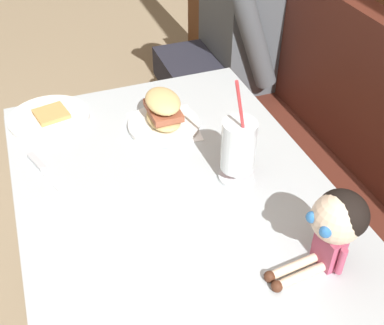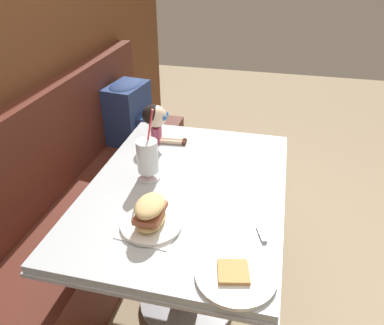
{
  "view_description": "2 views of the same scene",
  "coord_description": "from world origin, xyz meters",
  "px_view_note": "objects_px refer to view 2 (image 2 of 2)",
  "views": [
    {
      "loc": [
        0.88,
        -0.1,
        1.6
      ],
      "look_at": [
        0.04,
        0.21,
        0.85
      ],
      "focal_mm": 44.74,
      "sensor_mm": 36.0,
      "label": 1
    },
    {
      "loc": [
        -1.24,
        -0.14,
        1.63
      ],
      "look_at": [
        0.04,
        0.16,
        0.84
      ],
      "focal_mm": 34.91,
      "sensor_mm": 36.0,
      "label": 2
    }
  ],
  "objects_px": {
    "toast_plate": "(236,275)",
    "sandwich_plate": "(151,216)",
    "butter_knife": "(259,227)",
    "backpack": "(129,110)",
    "milkshake_glass": "(148,158)",
    "seated_doll": "(156,118)"
  },
  "relations": [
    {
      "from": "sandwich_plate",
      "to": "seated_doll",
      "type": "height_order",
      "value": "seated_doll"
    },
    {
      "from": "butter_knife",
      "to": "backpack",
      "type": "relative_size",
      "value": 0.56
    },
    {
      "from": "butter_knife",
      "to": "seated_doll",
      "type": "bearing_deg",
      "value": 45.66
    },
    {
      "from": "milkshake_glass",
      "to": "backpack",
      "type": "xyz_separation_m",
      "value": [
        0.85,
        0.43,
        -0.18
      ]
    },
    {
      "from": "sandwich_plate",
      "to": "butter_knife",
      "type": "distance_m",
      "value": 0.39
    },
    {
      "from": "butter_knife",
      "to": "backpack",
      "type": "distance_m",
      "value": 1.41
    },
    {
      "from": "toast_plate",
      "to": "butter_knife",
      "type": "height_order",
      "value": "toast_plate"
    },
    {
      "from": "butter_knife",
      "to": "seated_doll",
      "type": "distance_m",
      "value": 0.79
    },
    {
      "from": "backpack",
      "to": "milkshake_glass",
      "type": "bearing_deg",
      "value": -152.89
    },
    {
      "from": "sandwich_plate",
      "to": "backpack",
      "type": "height_order",
      "value": "sandwich_plate"
    },
    {
      "from": "toast_plate",
      "to": "sandwich_plate",
      "type": "bearing_deg",
      "value": 63.42
    },
    {
      "from": "sandwich_plate",
      "to": "seated_doll",
      "type": "relative_size",
      "value": 0.99
    },
    {
      "from": "milkshake_glass",
      "to": "seated_doll",
      "type": "xyz_separation_m",
      "value": [
        0.33,
        0.07,
        0.03
      ]
    },
    {
      "from": "sandwich_plate",
      "to": "butter_knife",
      "type": "xyz_separation_m",
      "value": [
        0.08,
        -0.38,
        -0.04
      ]
    },
    {
      "from": "milkshake_glass",
      "to": "seated_doll",
      "type": "bearing_deg",
      "value": 12.23
    },
    {
      "from": "toast_plate",
      "to": "sandwich_plate",
      "type": "height_order",
      "value": "sandwich_plate"
    },
    {
      "from": "seated_doll",
      "to": "butter_knife",
      "type": "bearing_deg",
      "value": -134.34
    },
    {
      "from": "seated_doll",
      "to": "backpack",
      "type": "height_order",
      "value": "seated_doll"
    },
    {
      "from": "toast_plate",
      "to": "milkshake_glass",
      "type": "relative_size",
      "value": 0.79
    },
    {
      "from": "toast_plate",
      "to": "seated_doll",
      "type": "height_order",
      "value": "seated_doll"
    },
    {
      "from": "milkshake_glass",
      "to": "sandwich_plate",
      "type": "height_order",
      "value": "milkshake_glass"
    },
    {
      "from": "toast_plate",
      "to": "backpack",
      "type": "bearing_deg",
      "value": 33.69
    }
  ]
}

